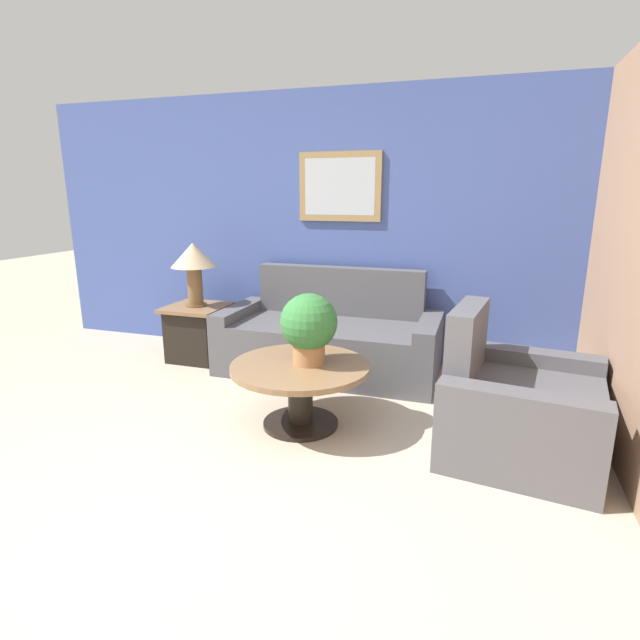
# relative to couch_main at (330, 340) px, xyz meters

# --- Properties ---
(ground_plane) EXTENTS (20.00, 20.00, 0.00)m
(ground_plane) POSITION_rel_couch_main_xyz_m (-0.10, -2.48, -0.30)
(ground_plane) COLOR tan
(wall_back) EXTENTS (6.54, 0.09, 2.60)m
(wall_back) POSITION_rel_couch_main_xyz_m (-0.10, 0.51, 1.00)
(wall_back) COLOR #42569E
(wall_back) RESTS_ON ground_plane
(couch_main) EXTENTS (2.01, 0.92, 0.94)m
(couch_main) POSITION_rel_couch_main_xyz_m (0.00, 0.00, 0.00)
(couch_main) COLOR #4C4C51
(couch_main) RESTS_ON ground_plane
(armchair) EXTENTS (1.06, 1.14, 0.94)m
(armchair) POSITION_rel_couch_main_xyz_m (1.60, -1.08, -0.00)
(armchair) COLOR #4C4C51
(armchair) RESTS_ON ground_plane
(coffee_table) EXTENTS (0.99, 0.99, 0.47)m
(coffee_table) POSITION_rel_couch_main_xyz_m (0.14, -1.17, 0.04)
(coffee_table) COLOR black
(coffee_table) RESTS_ON ground_plane
(side_table) EXTENTS (0.58, 0.58, 0.55)m
(side_table) POSITION_rel_couch_main_xyz_m (-1.36, -0.09, -0.02)
(side_table) COLOR black
(side_table) RESTS_ON ground_plane
(table_lamp) EXTENTS (0.44, 0.44, 0.62)m
(table_lamp) POSITION_rel_couch_main_xyz_m (-1.36, -0.09, 0.70)
(table_lamp) COLOR brown
(table_lamp) RESTS_ON side_table
(potted_plant_on_table) EXTENTS (0.40, 0.40, 0.50)m
(potted_plant_on_table) POSITION_rel_couch_main_xyz_m (0.19, -1.14, 0.44)
(potted_plant_on_table) COLOR #9E6B42
(potted_plant_on_table) RESTS_ON coffee_table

